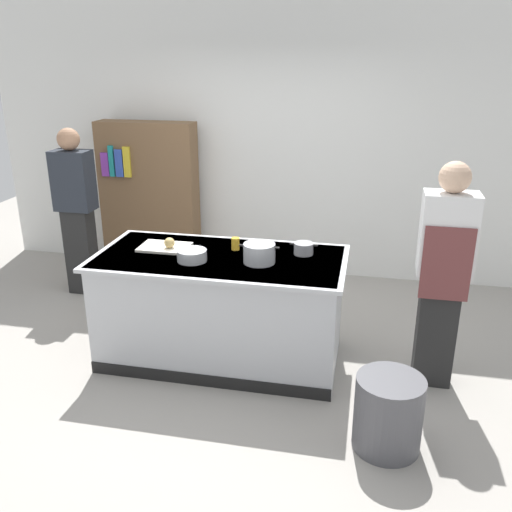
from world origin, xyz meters
name	(u,v)px	position (x,y,z in m)	size (l,w,h in m)	color
ground_plane	(222,356)	(0.00, 0.00, 0.00)	(10.00, 10.00, 0.00)	#9E9991
back_wall	(269,140)	(0.00, 2.10, 1.50)	(6.40, 0.12, 3.00)	white
counter_island	(221,306)	(0.00, 0.00, 0.47)	(1.98, 0.98, 0.90)	#B7BABF
cutting_board	(165,247)	(-0.49, 0.09, 0.91)	(0.40, 0.28, 0.02)	silver
onion	(169,243)	(-0.43, 0.06, 0.96)	(0.09, 0.09, 0.09)	tan
stock_pot	(259,253)	(0.33, -0.06, 0.98)	(0.31, 0.24, 0.15)	#B7BABF
sauce_pan	(304,248)	(0.64, 0.19, 0.95)	(0.22, 0.15, 0.09)	#99999E
mixing_bowl	(192,255)	(-0.18, -0.14, 0.94)	(0.23, 0.23, 0.09)	#B7BABF
juice_cup	(235,244)	(0.08, 0.18, 0.95)	(0.07, 0.07, 0.10)	yellow
trash_bin	(388,413)	(1.33, -0.86, 0.25)	(0.44, 0.44, 0.50)	#4C4C51
person_chef	(443,272)	(1.68, -0.01, 0.91)	(0.38, 0.25, 1.72)	black
person_guest	(76,209)	(-1.79, 1.02, 0.91)	(0.38, 0.24, 1.72)	#242424
bookshelf	(150,198)	(-1.32, 1.80, 0.85)	(1.10, 0.31, 1.70)	brown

